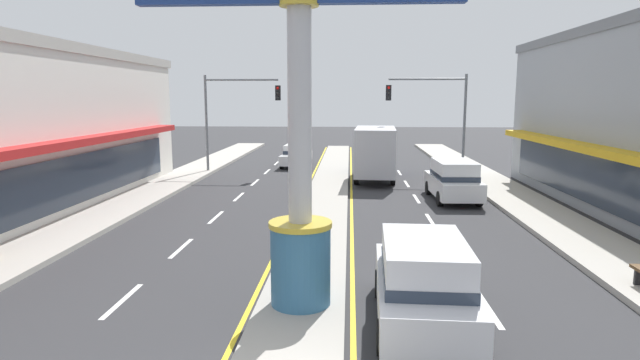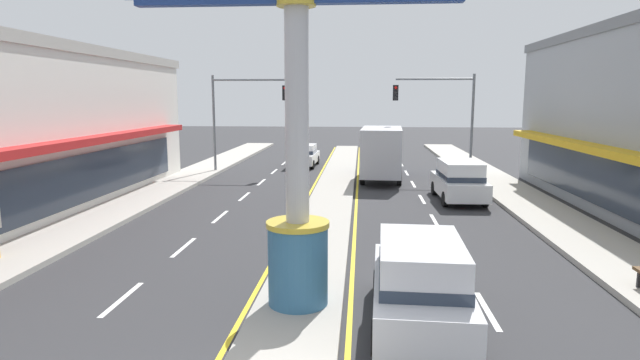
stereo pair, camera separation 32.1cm
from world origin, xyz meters
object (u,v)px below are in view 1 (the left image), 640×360
object	(u,v)px
sedan_mid_left_lane	(296,155)
suv_near_left_lane	(423,281)
suv_near_right_lane	(453,180)
traffic_light_right_side	(436,107)
district_sign	(300,122)
box_truck_far_right_lane	(375,152)
traffic_light_left_side	(233,107)

from	to	relation	value
sedan_mid_left_lane	suv_near_left_lane	bearing A→B (deg)	-78.30
suv_near_right_lane	traffic_light_right_side	bearing A→B (deg)	87.85
suv_near_left_lane	sedan_mid_left_lane	xyz separation A→B (m)	(-5.33, 25.71, -0.20)
district_sign	suv_near_right_lane	size ratio (longest dim) A/B	1.78
suv_near_right_lane	sedan_mid_left_lane	world-z (taller)	suv_near_right_lane
district_sign	traffic_light_right_side	size ratio (longest dim) A/B	1.34
traffic_light_right_side	sedan_mid_left_lane	bearing A→B (deg)	154.36
suv_near_left_lane	district_sign	bearing A→B (deg)	165.02
box_truck_far_right_lane	suv_near_left_lane	distance (m)	19.77
traffic_light_left_side	suv_near_right_lane	bearing A→B (deg)	-33.88
district_sign	sedan_mid_left_lane	bearing A→B (deg)	96.08
traffic_light_right_side	box_truck_far_right_lane	xyz separation A→B (m)	(-3.67, -1.67, -2.55)
district_sign	traffic_light_left_side	bearing A→B (deg)	106.30
traffic_light_left_side	suv_near_right_lane	world-z (taller)	traffic_light_left_side
traffic_light_right_side	traffic_light_left_side	bearing A→B (deg)	177.01
district_sign	suv_near_left_lane	xyz separation A→B (m)	(2.66, -0.71, -3.30)
traffic_light_left_side	suv_near_right_lane	distance (m)	15.07
sedan_mid_left_lane	box_truck_far_right_lane	bearing A→B (deg)	-48.65
suv_near_right_lane	district_sign	bearing A→B (deg)	-114.38
box_truck_far_right_lane	traffic_light_left_side	bearing A→B (deg)	165.23
district_sign	box_truck_far_right_lane	world-z (taller)	district_sign
suv_near_right_lane	sedan_mid_left_lane	distance (m)	14.64
district_sign	sedan_mid_left_lane	xyz separation A→B (m)	(-2.66, 25.00, -3.50)
traffic_light_right_side	suv_near_left_lane	distance (m)	21.97
suv_near_left_lane	sedan_mid_left_lane	size ratio (longest dim) A/B	1.07
district_sign	box_truck_far_right_lane	size ratio (longest dim) A/B	1.18
suv_near_right_lane	box_truck_far_right_lane	size ratio (longest dim) A/B	0.66
box_truck_far_right_lane	suv_near_left_lane	bearing A→B (deg)	-89.75
box_truck_far_right_lane	suv_near_right_lane	bearing A→B (deg)	-60.01
traffic_light_left_side	traffic_light_right_side	size ratio (longest dim) A/B	1.00
suv_near_right_lane	suv_near_left_lane	world-z (taller)	same
traffic_light_left_side	sedan_mid_left_lane	bearing A→B (deg)	45.30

